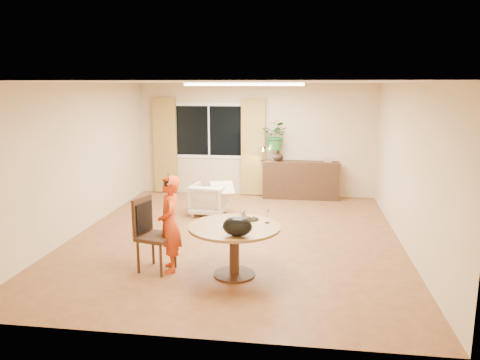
# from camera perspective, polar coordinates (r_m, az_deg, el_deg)

# --- Properties ---
(floor) EXTENTS (6.50, 6.50, 0.00)m
(floor) POSITION_cam_1_polar(r_m,az_deg,el_deg) (8.03, -0.60, -7.05)
(floor) COLOR brown
(floor) RESTS_ON ground
(ceiling) EXTENTS (6.50, 6.50, 0.00)m
(ceiling) POSITION_cam_1_polar(r_m,az_deg,el_deg) (7.61, -0.64, 11.85)
(ceiling) COLOR white
(ceiling) RESTS_ON wall_back
(wall_back) EXTENTS (5.50, 0.00, 5.50)m
(wall_back) POSITION_cam_1_polar(r_m,az_deg,el_deg) (10.91, 1.92, 4.91)
(wall_back) COLOR tan
(wall_back) RESTS_ON floor
(wall_left) EXTENTS (0.00, 6.50, 6.50)m
(wall_left) POSITION_cam_1_polar(r_m,az_deg,el_deg) (8.56, -19.16, 2.44)
(wall_left) COLOR tan
(wall_left) RESTS_ON floor
(wall_right) EXTENTS (0.00, 6.50, 6.50)m
(wall_right) POSITION_cam_1_polar(r_m,az_deg,el_deg) (7.80, 19.79, 1.56)
(wall_right) COLOR tan
(wall_right) RESTS_ON floor
(window) EXTENTS (1.70, 0.03, 1.30)m
(window) POSITION_cam_1_polar(r_m,az_deg,el_deg) (11.04, -3.80, 6.01)
(window) COLOR white
(window) RESTS_ON wall_back
(curtain_left) EXTENTS (0.55, 0.08, 2.25)m
(curtain_left) POSITION_cam_1_polar(r_m,az_deg,el_deg) (11.26, -9.11, 4.19)
(curtain_left) COLOR olive
(curtain_left) RESTS_ON wall_back
(curtain_right) EXTENTS (0.55, 0.08, 2.25)m
(curtain_right) POSITION_cam_1_polar(r_m,az_deg,el_deg) (10.84, 1.60, 4.04)
(curtain_right) COLOR olive
(curtain_right) RESTS_ON wall_back
(ceiling_panel) EXTENTS (2.20, 0.35, 0.05)m
(ceiling_panel) POSITION_cam_1_polar(r_m,az_deg,el_deg) (8.80, 0.54, 11.58)
(ceiling_panel) COLOR white
(ceiling_panel) RESTS_ON ceiling
(dining_table) EXTENTS (1.24, 1.24, 0.70)m
(dining_table) POSITION_cam_1_polar(r_m,az_deg,el_deg) (6.34, -0.70, -6.91)
(dining_table) COLOR brown
(dining_table) RESTS_ON floor
(dining_chair) EXTENTS (0.60, 0.57, 1.04)m
(dining_chair) POSITION_cam_1_polar(r_m,az_deg,el_deg) (6.62, -10.19, -6.60)
(dining_chair) COLOR #311D10
(dining_chair) RESTS_ON floor
(child) EXTENTS (0.57, 0.46, 1.35)m
(child) POSITION_cam_1_polar(r_m,az_deg,el_deg) (6.56, -8.57, -5.30)
(child) COLOR red
(child) RESTS_ON floor
(laptop) EXTENTS (0.33, 0.22, 0.22)m
(laptop) POSITION_cam_1_polar(r_m,az_deg,el_deg) (6.28, -0.80, -4.59)
(laptop) COLOR #B7B7BC
(laptop) RESTS_ON dining_table
(tumbler) EXTENTS (0.09, 0.09, 0.12)m
(tumbler) POSITION_cam_1_polar(r_m,az_deg,el_deg) (6.53, 0.30, -4.43)
(tumbler) COLOR white
(tumbler) RESTS_ON dining_table
(wine_glass) EXTENTS (0.08, 0.08, 0.20)m
(wine_glass) POSITION_cam_1_polar(r_m,az_deg,el_deg) (6.40, 3.34, -4.39)
(wine_glass) COLOR white
(wine_glass) RESTS_ON dining_table
(pot_lid) EXTENTS (0.27, 0.27, 0.04)m
(pot_lid) POSITION_cam_1_polar(r_m,az_deg,el_deg) (6.57, 1.38, -4.71)
(pot_lid) COLOR white
(pot_lid) RESTS_ON dining_table
(handbag) EXTENTS (0.40, 0.27, 0.25)m
(handbag) POSITION_cam_1_polar(r_m,az_deg,el_deg) (5.84, -0.33, -5.69)
(handbag) COLOR black
(handbag) RESTS_ON dining_table
(armchair) EXTENTS (0.74, 0.76, 0.62)m
(armchair) POSITION_cam_1_polar(r_m,az_deg,el_deg) (9.37, -3.79, -2.36)
(armchair) COLOR beige
(armchair) RESTS_ON floor
(throw) EXTENTS (0.57, 0.64, 0.03)m
(throw) POSITION_cam_1_polar(r_m,az_deg,el_deg) (9.24, -2.20, -0.47)
(throw) COLOR beige
(throw) RESTS_ON armchair
(sideboard) EXTENTS (1.70, 0.42, 0.85)m
(sideboard) POSITION_cam_1_polar(r_m,az_deg,el_deg) (10.75, 7.41, 0.00)
(sideboard) COLOR #311D10
(sideboard) RESTS_ON floor
(vase) EXTENTS (0.30, 0.30, 0.25)m
(vase) POSITION_cam_1_polar(r_m,az_deg,el_deg) (10.67, 4.65, 2.98)
(vase) COLOR black
(vase) RESTS_ON sideboard
(bouquet) EXTENTS (0.73, 0.69, 0.66)m
(bouquet) POSITION_cam_1_polar(r_m,az_deg,el_deg) (10.62, 4.42, 5.41)
(bouquet) COLOR #256427
(bouquet) RESTS_ON vase
(book_stack) EXTENTS (0.19, 0.15, 0.08)m
(book_stack) POSITION_cam_1_polar(r_m,az_deg,el_deg) (10.68, 10.68, 2.35)
(book_stack) COLOR #93664B
(book_stack) RESTS_ON sideboard
(desk_lamp) EXTENTS (0.15, 0.15, 0.34)m
(desk_lamp) POSITION_cam_1_polar(r_m,az_deg,el_deg) (10.64, 2.81, 3.24)
(desk_lamp) COLOR black
(desk_lamp) RESTS_ON sideboard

